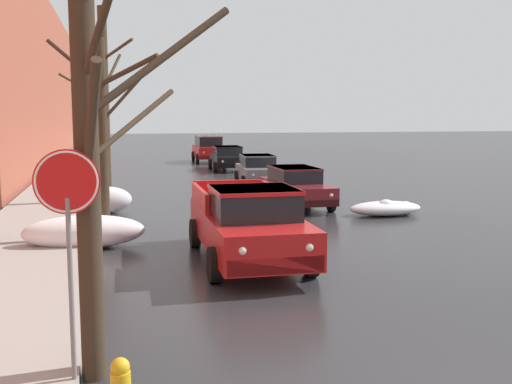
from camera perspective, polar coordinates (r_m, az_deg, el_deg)
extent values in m
cube|color=gray|center=(23.70, -18.22, -0.86)|extent=(3.28, 80.00, 0.12)
ellipsoid|color=white|center=(15.50, -15.94, -3.65)|extent=(2.97, 1.01, 0.83)
ellipsoid|color=white|center=(15.76, -18.34, -3.81)|extent=(0.84, 0.70, 0.70)
ellipsoid|color=white|center=(20.87, -13.96, -0.72)|extent=(1.68, 0.96, 0.89)
ellipsoid|color=white|center=(21.01, -14.48, -1.08)|extent=(0.72, 0.60, 0.60)
ellipsoid|color=white|center=(20.79, -13.71, -1.03)|extent=(0.82, 0.68, 0.68)
ellipsoid|color=white|center=(20.24, 12.14, -1.52)|extent=(2.44, 1.20, 0.47)
ellipsoid|color=white|center=(20.42, 13.91, -1.50)|extent=(0.56, 0.46, 0.46)
ellipsoid|color=white|center=(20.09, 12.19, -1.47)|extent=(0.66, 0.55, 0.55)
cylinder|color=#382B1E|center=(7.54, -15.68, 2.22)|extent=(0.30, 0.30, 5.32)
cylinder|color=#382B1E|center=(6.74, -13.87, 17.06)|extent=(0.71, 1.82, 1.59)
cylinder|color=#382B1E|center=(6.96, -15.28, 6.47)|extent=(0.31, 1.21, 1.33)
cylinder|color=#382B1E|center=(7.92, -9.05, 12.24)|extent=(1.94, 0.84, 1.49)
cylinder|color=#382B1E|center=(8.23, -11.54, 6.43)|extent=(1.24, 1.50, 0.96)
cylinder|color=#382B1E|center=(15.97, -14.38, 4.65)|extent=(0.31, 0.31, 5.21)
cylinder|color=#382B1E|center=(16.14, -11.74, 9.55)|extent=(1.63, 0.43, 1.78)
cylinder|color=#382B1E|center=(15.50, -12.00, 11.19)|extent=(1.51, 1.11, 0.79)
cylinder|color=#382B1E|center=(16.67, -13.60, 10.71)|extent=(0.62, 1.44, 1.23)
cylinder|color=#382B1E|center=(16.43, -16.87, 11.67)|extent=(1.40, 0.92, 1.23)
cylinder|color=#423323|center=(22.89, -14.11, 7.84)|extent=(0.33, 0.33, 7.15)
cylinder|color=#423323|center=(22.28, -16.06, 9.50)|extent=(1.52, 1.39, 0.89)
cylinder|color=#423323|center=(22.31, -14.78, 11.98)|extent=(0.52, 1.45, 1.64)
cylinder|color=#423323|center=(22.46, -12.97, 13.01)|extent=(1.12, 1.18, 0.71)
cylinder|color=#423323|center=(22.71, -15.53, 10.00)|extent=(1.17, 0.58, 1.25)
cube|color=red|center=(13.60, -0.87, -3.49)|extent=(2.00, 5.38, 0.76)
cube|color=black|center=(12.76, -0.19, -1.02)|extent=(1.73, 1.73, 0.64)
cube|color=red|center=(12.72, -0.19, 0.23)|extent=(1.76, 1.79, 0.08)
cube|color=red|center=(14.74, 1.79, -0.28)|extent=(0.13, 2.58, 0.44)
cube|color=red|center=(14.40, -5.32, -0.49)|extent=(0.13, 2.58, 0.44)
cube|color=red|center=(16.06, -2.77, 0.35)|extent=(1.84, 0.12, 0.44)
cube|color=#B7B7BC|center=(11.15, 1.88, -6.97)|extent=(1.84, 0.14, 0.32)
sphere|color=white|center=(11.21, 5.07, -5.24)|extent=(0.16, 0.16, 0.16)
sphere|color=white|center=(10.90, -1.29, -5.57)|extent=(0.16, 0.16, 0.16)
cylinder|color=black|center=(12.40, 5.17, -6.38)|extent=(0.23, 0.72, 0.72)
cylinder|color=black|center=(11.97, -3.97, -6.88)|extent=(0.23, 0.72, 0.72)
cylinder|color=black|center=(15.43, 1.54, -3.62)|extent=(0.23, 0.72, 0.72)
cylinder|color=black|center=(15.08, -5.80, -3.92)|extent=(0.23, 0.72, 0.72)
cube|color=maroon|center=(21.64, 3.79, 0.18)|extent=(1.66, 4.37, 0.60)
cube|color=black|center=(21.79, 3.64, 1.71)|extent=(1.42, 2.28, 0.52)
cube|color=maroon|center=(21.76, 3.64, 2.31)|extent=(1.45, 2.32, 0.06)
cube|color=black|center=(19.65, 5.62, -1.10)|extent=(1.61, 0.13, 0.22)
cube|color=black|center=(23.69, 2.27, 0.38)|extent=(1.61, 0.13, 0.22)
cylinder|color=black|center=(20.68, 7.12, -1.03)|extent=(0.18, 0.60, 0.60)
cylinder|color=black|center=(20.16, 2.63, -1.20)|extent=(0.18, 0.60, 0.60)
cylinder|color=black|center=(23.21, 4.79, -0.09)|extent=(0.18, 0.60, 0.60)
cylinder|color=black|center=(22.75, 0.76, -0.21)|extent=(0.18, 0.60, 0.60)
sphere|color=silver|center=(19.77, 7.12, -0.31)|extent=(0.14, 0.14, 0.14)
sphere|color=silver|center=(19.42, 4.16, -0.41)|extent=(0.14, 0.14, 0.14)
cube|color=slate|center=(28.06, 0.20, 1.84)|extent=(1.90, 3.92, 0.60)
cube|color=black|center=(28.20, 0.13, 3.01)|extent=(1.55, 2.08, 0.52)
cube|color=slate|center=(28.18, 0.13, 3.48)|extent=(1.59, 2.12, 0.06)
cube|color=#303032|center=(26.25, 0.87, 1.06)|extent=(1.62, 0.23, 0.22)
cube|color=#303032|center=(29.90, -0.39, 1.84)|extent=(1.62, 0.23, 0.22)
cylinder|color=black|center=(27.08, 2.38, 1.00)|extent=(0.22, 0.61, 0.60)
cylinder|color=black|center=(26.79, -1.17, 0.93)|extent=(0.22, 0.61, 0.60)
cylinder|color=black|center=(29.39, 1.44, 1.50)|extent=(0.22, 0.61, 0.60)
cylinder|color=black|center=(29.13, -1.83, 1.45)|extent=(0.22, 0.61, 0.60)
sphere|color=silver|center=(26.29, 2.04, 1.64)|extent=(0.14, 0.14, 0.14)
sphere|color=silver|center=(26.10, -0.28, 1.60)|extent=(0.14, 0.14, 0.14)
cube|color=black|center=(35.81, -2.70, 3.03)|extent=(1.94, 4.23, 0.60)
cube|color=black|center=(35.98, -2.75, 3.95)|extent=(1.61, 2.23, 0.52)
cube|color=black|center=(35.97, -2.75, 4.31)|extent=(1.65, 2.27, 0.06)
cube|color=black|center=(33.83, -2.21, 2.47)|extent=(1.73, 0.19, 0.22)
cube|color=black|center=(37.83, -3.13, 2.99)|extent=(1.73, 0.19, 0.22)
cylinder|color=black|center=(34.71, -0.92, 2.40)|extent=(0.20, 0.61, 0.60)
cylinder|color=black|center=(34.45, -3.88, 2.35)|extent=(0.20, 0.61, 0.60)
cylinder|color=black|center=(37.24, -1.59, 2.74)|extent=(0.20, 0.61, 0.60)
cylinder|color=black|center=(37.00, -4.36, 2.69)|extent=(0.20, 0.61, 0.60)
sphere|color=silver|center=(33.86, -1.24, 2.92)|extent=(0.14, 0.14, 0.14)
sphere|color=silver|center=(33.69, -3.17, 2.89)|extent=(0.14, 0.14, 0.14)
cube|color=red|center=(41.88, -4.53, 3.84)|extent=(1.88, 4.33, 0.80)
cube|color=black|center=(41.88, -4.54, 4.85)|extent=(1.60, 3.03, 0.68)
cube|color=red|center=(41.87, -4.55, 5.27)|extent=(1.64, 3.09, 0.06)
cube|color=#520B0B|center=(39.83, -4.13, 3.26)|extent=(1.76, 0.16, 0.22)
cube|color=#520B0B|center=(43.97, -4.88, 3.63)|extent=(1.76, 0.16, 0.22)
cylinder|color=black|center=(40.72, -2.99, 3.19)|extent=(0.19, 0.68, 0.68)
cylinder|color=black|center=(40.48, -5.56, 3.14)|extent=(0.19, 0.68, 0.68)
cylinder|color=black|center=(43.35, -3.55, 3.43)|extent=(0.19, 0.68, 0.68)
cylinder|color=black|center=(43.12, -5.96, 3.39)|extent=(0.19, 0.68, 0.68)
sphere|color=silver|center=(39.86, -3.30, 3.78)|extent=(0.14, 0.14, 0.14)
sphere|color=silver|center=(39.70, -4.96, 3.75)|extent=(0.14, 0.14, 0.14)
sphere|color=gold|center=(6.89, -12.72, -15.86)|extent=(0.21, 0.21, 0.21)
cylinder|color=slate|center=(7.58, -17.07, -9.31)|extent=(0.06, 0.06, 2.33)
cylinder|color=red|center=(7.32, -17.47, 0.93)|extent=(0.76, 0.03, 0.76)
torus|color=white|center=(7.32, -17.47, 0.93)|extent=(0.74, 0.04, 0.74)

